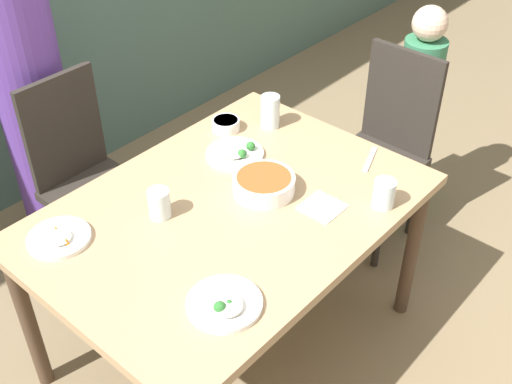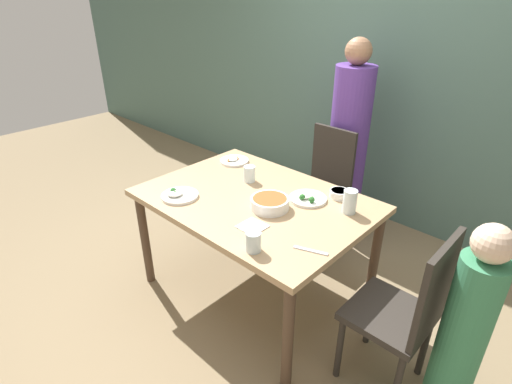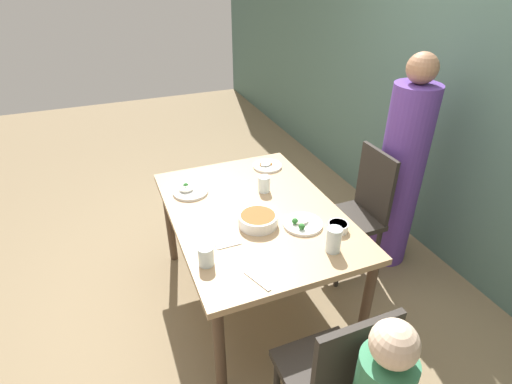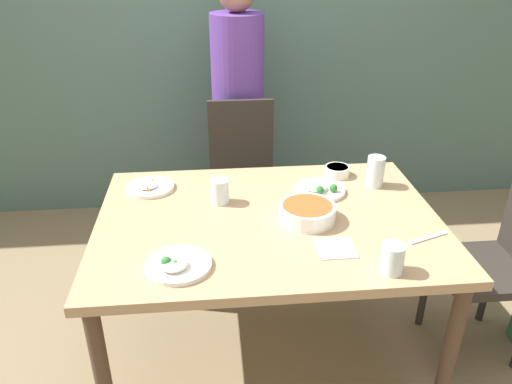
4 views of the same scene
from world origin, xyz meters
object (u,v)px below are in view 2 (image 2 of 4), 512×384
(plate_rice_adult, at_px, (179,195))
(person_adult, at_px, (348,148))
(chair_adult_spot, at_px, (323,185))
(chair_child_spot, at_px, (405,311))
(person_child, at_px, (462,337))
(bowl_curry, at_px, (270,203))
(glass_water_tall, at_px, (249,174))

(plate_rice_adult, bearing_deg, person_adult, 78.16)
(chair_adult_spot, xyz_separation_m, plate_rice_adult, (-0.31, -1.18, 0.25))
(chair_child_spot, bearing_deg, chair_adult_spot, -128.74)
(person_child, relative_size, plate_rice_adult, 4.82)
(chair_adult_spot, distance_m, bowl_curry, 0.95)
(plate_rice_adult, xyz_separation_m, glass_water_tall, (0.17, 0.48, 0.04))
(person_child, distance_m, glass_water_tall, 1.55)
(person_child, distance_m, plate_rice_adult, 1.73)
(chair_adult_spot, relative_size, plate_rice_adult, 4.14)
(bowl_curry, distance_m, glass_water_tall, 0.40)
(bowl_curry, height_order, plate_rice_adult, bowl_curry)
(chair_adult_spot, relative_size, chair_child_spot, 1.00)
(plate_rice_adult, bearing_deg, chair_adult_spot, 75.04)
(chair_child_spot, height_order, person_child, person_child)
(person_adult, relative_size, glass_water_tall, 14.81)
(person_adult, relative_size, person_child, 1.43)
(chair_adult_spot, xyz_separation_m, glass_water_tall, (-0.15, -0.70, 0.29))
(chair_child_spot, xyz_separation_m, person_child, (0.27, -0.00, 0.02))
(chair_adult_spot, height_order, bowl_curry, chair_adult_spot)
(chair_child_spot, height_order, glass_water_tall, chair_child_spot)
(chair_child_spot, xyz_separation_m, bowl_curry, (-0.90, -0.00, 0.27))
(plate_rice_adult, height_order, glass_water_tall, glass_water_tall)
(chair_child_spot, relative_size, person_adult, 0.60)
(chair_adult_spot, bearing_deg, glass_water_tall, -101.89)
(person_child, distance_m, bowl_curry, 1.19)
(person_adult, height_order, plate_rice_adult, person_adult)
(bowl_curry, bearing_deg, person_adult, 99.52)
(bowl_curry, bearing_deg, chair_child_spot, 0.23)
(chair_adult_spot, distance_m, glass_water_tall, 0.77)
(chair_adult_spot, height_order, person_child, person_child)
(chair_adult_spot, relative_size, glass_water_tall, 8.91)
(person_adult, height_order, person_child, person_adult)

